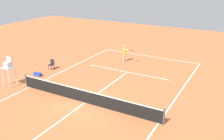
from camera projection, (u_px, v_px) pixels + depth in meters
ground_plane at (85, 103)px, 17.72m from camera, size 60.00×60.00×0.00m
court_lines at (85, 103)px, 17.72m from camera, size 10.93×24.98×0.01m
tennis_net at (85, 96)px, 17.55m from camera, size 11.53×0.10×1.07m
player_serving at (125, 52)px, 25.75m from camera, size 1.27×0.63×1.72m
tennis_ball at (117, 68)px, 24.29m from camera, size 0.07×0.07×0.07m
umpire_chair at (8, 67)px, 19.90m from camera, size 0.80×0.80×2.41m
courtside_chair_mid at (52, 64)px, 23.80m from camera, size 0.44×0.46×0.95m
equipment_bag at (38, 74)px, 22.37m from camera, size 0.76×0.32×0.30m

